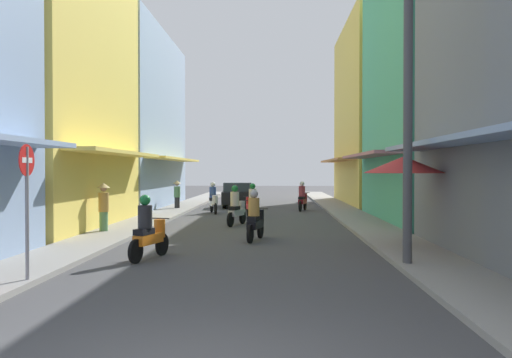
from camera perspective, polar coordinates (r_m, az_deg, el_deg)
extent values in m
plane|color=#424244|center=(24.07, -0.08, -4.21)|extent=(99.46, 99.46, 0.00)
cube|color=gray|center=(24.64, -10.49, -3.97)|extent=(1.75, 53.21, 0.12)
cube|color=gray|center=(24.31, 10.47, -4.04)|extent=(1.75, 53.21, 0.12)
cube|color=#EFD159|center=(22.05, -23.69, 15.79)|extent=(6.00, 9.23, 15.68)
cube|color=#EFD159|center=(20.04, -14.54, 2.74)|extent=(1.10, 8.30, 0.12)
cube|color=#8CA5CC|center=(31.75, -14.91, 6.07)|extent=(6.00, 12.20, 10.04)
cube|color=#EFD159|center=(30.78, -8.64, 2.12)|extent=(1.10, 10.98, 0.12)
cube|color=#8CA5CC|center=(11.35, 22.32, 4.10)|extent=(1.10, 11.30, 0.12)
cube|color=#4CB28C|center=(23.76, 20.52, 9.23)|extent=(6.00, 9.36, 11.22)
cube|color=#B7727F|center=(22.65, 12.05, 2.53)|extent=(1.10, 8.43, 0.12)
cube|color=#EFD159|center=(34.82, 14.47, 6.76)|extent=(6.00, 11.75, 11.42)
cube|color=#D88C4C|center=(34.07, 8.69, 2.00)|extent=(1.10, 10.57, 0.12)
cylinder|color=black|center=(26.01, -4.40, -3.21)|extent=(0.23, 0.56, 0.56)
cylinder|color=black|center=(27.25, -4.83, -3.02)|extent=(0.23, 0.56, 0.56)
cube|color=silver|center=(26.66, -4.64, -2.64)|extent=(0.54, 1.04, 0.24)
cube|color=black|center=(26.85, -4.70, -2.18)|extent=(0.42, 0.61, 0.14)
cylinder|color=silver|center=(26.11, -4.45, -2.27)|extent=(0.28, 0.28, 0.45)
cylinder|color=black|center=(26.10, -4.45, -1.72)|extent=(0.54, 0.18, 0.03)
cylinder|color=#334C8C|center=(26.78, -4.69, -1.44)|extent=(0.34, 0.34, 0.55)
sphere|color=silver|center=(26.77, -4.69, -0.59)|extent=(0.26, 0.26, 0.26)
cylinder|color=black|center=(21.35, -1.45, -4.12)|extent=(0.25, 0.56, 0.56)
cylinder|color=black|center=(20.20, -2.77, -4.40)|extent=(0.25, 0.56, 0.56)
cube|color=#B2B2B7|center=(20.71, -2.15, -3.66)|extent=(0.58, 1.04, 0.24)
cube|color=black|center=(20.51, -2.36, -3.15)|extent=(0.44, 0.62, 0.14)
cylinder|color=#B2B2B7|center=(21.21, -1.58, -3.01)|extent=(0.28, 0.28, 0.45)
cylinder|color=black|center=(21.19, -1.58, -2.34)|extent=(0.53, 0.20, 0.03)
cylinder|color=beige|center=(20.54, -2.31, -2.16)|extent=(0.34, 0.34, 0.55)
sphere|color=#197233|center=(20.52, -2.31, -1.05)|extent=(0.26, 0.26, 0.26)
cylinder|color=black|center=(28.98, 5.31, -2.79)|extent=(0.22, 0.56, 0.56)
cylinder|color=black|center=(27.76, 4.80, -2.95)|extent=(0.22, 0.56, 0.56)
cube|color=maroon|center=(28.30, 5.04, -2.43)|extent=(0.52, 1.04, 0.24)
cube|color=black|center=(28.10, 4.96, -2.05)|extent=(0.41, 0.61, 0.14)
cylinder|color=maroon|center=(28.83, 5.26, -1.97)|extent=(0.28, 0.28, 0.45)
cylinder|color=black|center=(28.82, 5.26, -1.47)|extent=(0.54, 0.17, 0.03)
cylinder|color=#99333F|center=(28.13, 4.98, -1.33)|extent=(0.34, 0.34, 0.55)
sphere|color=silver|center=(28.12, 4.98, -0.51)|extent=(0.26, 0.26, 0.26)
cylinder|color=black|center=(16.90, 0.49, -5.45)|extent=(0.20, 0.56, 0.56)
cylinder|color=black|center=(15.69, -0.63, -5.94)|extent=(0.20, 0.56, 0.56)
cube|color=black|center=(16.22, -0.09, -4.94)|extent=(0.49, 1.04, 0.24)
cube|color=black|center=(16.01, -0.28, -4.30)|extent=(0.39, 0.61, 0.14)
cylinder|color=black|center=(16.73, 0.38, -4.07)|extent=(0.28, 0.28, 0.45)
cylinder|color=black|center=(16.71, 0.38, -3.22)|extent=(0.54, 0.15, 0.03)
cylinder|color=#BF8C3F|center=(16.03, -0.23, -3.04)|extent=(0.34, 0.34, 0.55)
sphere|color=#B2B2B7|center=(16.01, -0.23, -1.61)|extent=(0.26, 0.26, 0.26)
cylinder|color=black|center=(24.65, -0.83, -3.44)|extent=(0.23, 0.56, 0.56)
cylinder|color=black|center=(23.44, -0.12, -3.67)|extent=(0.23, 0.56, 0.56)
cube|color=red|center=(23.98, -0.45, -3.03)|extent=(0.55, 1.04, 0.24)
cube|color=black|center=(23.77, -0.34, -2.59)|extent=(0.43, 0.62, 0.14)
cylinder|color=red|center=(24.50, -0.76, -2.48)|extent=(0.28, 0.28, 0.45)
cylinder|color=black|center=(24.49, -0.76, -1.90)|extent=(0.54, 0.18, 0.03)
cylinder|color=beige|center=(23.80, -0.37, -1.74)|extent=(0.34, 0.34, 0.55)
sphere|color=#197233|center=(23.79, -0.37, -0.78)|extent=(0.26, 0.26, 0.26)
cylinder|color=black|center=(13.74, -10.11, -6.94)|extent=(0.24, 0.56, 0.56)
cylinder|color=black|center=(12.67, -12.86, -7.62)|extent=(0.24, 0.56, 0.56)
cube|color=orange|center=(13.13, -11.54, -6.35)|extent=(0.55, 1.04, 0.24)
cube|color=black|center=(12.93, -11.99, -5.57)|extent=(0.43, 0.62, 0.14)
cylinder|color=orange|center=(13.58, -10.37, -5.25)|extent=(0.28, 0.28, 0.45)
cylinder|color=black|center=(13.55, -10.37, -4.20)|extent=(0.54, 0.19, 0.03)
cylinder|color=#262628|center=(12.94, -11.88, -4.01)|extent=(0.34, 0.34, 0.55)
sphere|color=#197233|center=(12.91, -11.89, -2.24)|extent=(0.26, 0.26, 0.26)
cube|color=black|center=(31.20, -2.01, -1.93)|extent=(2.01, 4.20, 0.70)
cube|color=#333D47|center=(31.03, -2.01, -0.93)|extent=(1.73, 2.20, 0.60)
cylinder|color=black|center=(32.48, -3.31, -2.31)|extent=(0.22, 0.65, 0.64)
cylinder|color=black|center=(32.46, -0.66, -2.31)|extent=(0.22, 0.65, 0.64)
cylinder|color=black|center=(29.98, -3.46, -2.58)|extent=(0.22, 0.65, 0.64)
cylinder|color=black|center=(29.97, -0.59, -2.58)|extent=(0.22, 0.65, 0.64)
cylinder|color=#262628|center=(29.01, -8.51, -2.65)|extent=(0.28, 0.28, 0.70)
cylinder|color=#598C59|center=(28.98, -8.51, -1.38)|extent=(0.34, 0.34, 0.59)
sphere|color=tan|center=(28.96, -8.52, -0.52)|extent=(0.22, 0.22, 0.22)
cone|color=#D1B77A|center=(28.96, -8.52, -0.32)|extent=(0.44, 0.44, 0.16)
cylinder|color=#598C59|center=(18.56, -16.11, -4.59)|extent=(0.28, 0.28, 0.77)
cylinder|color=#BF8C3F|center=(18.51, -16.12, -2.41)|extent=(0.34, 0.34, 0.65)
sphere|color=tan|center=(18.49, -16.13, -0.97)|extent=(0.22, 0.22, 0.22)
cone|color=#D1B77A|center=(18.48, -16.13, -0.67)|extent=(0.44, 0.44, 0.16)
cylinder|color=#99999E|center=(14.74, 15.63, -2.90)|extent=(0.05, 0.05, 2.36)
cone|color=#BF3333|center=(14.71, 15.65, 1.50)|extent=(2.15, 2.15, 0.45)
cylinder|color=#4C4C4F|center=(12.15, 16.07, 7.20)|extent=(0.20, 0.20, 6.99)
cylinder|color=gray|center=(10.75, -23.47, -3.73)|extent=(0.07, 0.07, 2.60)
cylinder|color=red|center=(10.72, -23.51, 1.87)|extent=(0.02, 0.60, 0.60)
cube|color=white|center=(10.72, -23.51, 1.87)|extent=(0.03, 0.40, 0.10)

